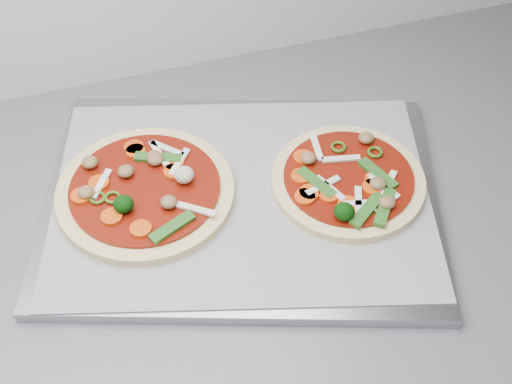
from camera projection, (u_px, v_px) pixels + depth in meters
name	position (u px, v px, depth m)	size (l,w,h in m)	color
countertop	(257.00, 219.00, 0.89)	(3.60, 0.60, 0.04)	slate
baking_tray	(242.00, 199.00, 0.87)	(0.47, 0.35, 0.02)	#96969B
parchment	(242.00, 194.00, 0.87)	(0.45, 0.33, 0.00)	gray
pizza_left	(145.00, 190.00, 0.86)	(0.22, 0.22, 0.04)	beige
pizza_right	(348.00, 181.00, 0.87)	(0.22, 0.22, 0.03)	beige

